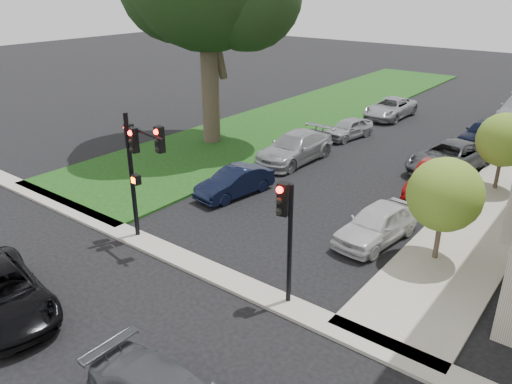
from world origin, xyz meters
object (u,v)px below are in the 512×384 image
Objects in this scene: car_parked_8 at (390,108)px; car_parked_6 at (295,147)px; car_parked_5 at (235,182)px; small_tree_a at (445,195)px; car_parked_2 at (449,157)px; car_parked_0 at (377,224)px; car_parked_1 at (433,180)px; traffic_signal_main at (137,156)px; traffic_signal_secondary at (286,222)px; car_parked_7 at (348,128)px; car_parked_3 at (483,133)px; small_tree_b at (504,140)px.

car_parked_6 is at bearing -90.03° from car_parked_8.
car_parked_5 is 0.77× the size of car_parked_8.
small_tree_a is 10.19m from car_parked_2.
car_parked_1 reaches higher than car_parked_0.
traffic_signal_main is 6.24m from car_parked_5.
traffic_signal_secondary is 11.61m from car_parked_1.
small_tree_a is at bearing -28.76° from car_parked_6.
car_parked_6 is at bearing 149.69° from small_tree_a.
small_tree_a is 0.70× the size of car_parked_2.
small_tree_a is 15.45m from car_parked_7.
small_tree_a is 0.96× the size of traffic_signal_secondary.
car_parked_2 is 1.39× the size of car_parked_5.
car_parked_2 is (0.16, 15.14, -2.07)m from traffic_signal_secondary.
car_parked_8 is (-7.64, 12.41, -0.02)m from car_parked_1.
car_parked_3 is at bearing 71.66° from traffic_signal_main.
car_parked_2 is at bearing 94.33° from car_parked_1.
car_parked_5 is at bearing -115.14° from car_parked_2.
small_tree_b reaches higher than car_parked_7.
traffic_signal_secondary is at bearing -57.73° from car_parked_7.
car_parked_2 is (6.88, 15.10, -2.71)m from traffic_signal_main.
traffic_signal_main is 1.15× the size of car_parked_3.
car_parked_7 is at bearing 160.96° from small_tree_b.
small_tree_b reaches higher than car_parked_5.
car_parked_3 is 8.24m from car_parked_7.
traffic_signal_main is at bearing -150.40° from small_tree_a.
car_parked_6 is at bearing -82.13° from car_parked_7.
small_tree_b reaches higher than car_parked_3.
car_parked_5 is at bearing -106.72° from car_parked_3.
car_parked_3 is (0.29, 21.17, -2.10)m from traffic_signal_secondary.
traffic_signal_main is (-9.60, -13.81, 0.95)m from small_tree_b.
car_parked_5 reaches higher than car_parked_7.
traffic_signal_main is 0.97× the size of car_parked_8.
car_parked_6 is at bearing -119.82° from car_parked_3.
small_tree_b reaches higher than car_parked_8.
car_parked_2 is 1.01× the size of car_parked_6.
small_tree_a is 20.90m from car_parked_8.
car_parked_1 is 9.77m from car_parked_3.
traffic_signal_main reaches higher than small_tree_b.
traffic_signal_secondary is (-2.89, -13.85, 0.30)m from small_tree_b.
car_parked_2 is 1.07× the size of car_parked_8.
small_tree_a is 9.84m from car_parked_5.
car_parked_6 is (-0.49, 11.35, -2.69)m from traffic_signal_main.
traffic_signal_secondary is at bearing -88.58° from car_parked_0.
small_tree_b is at bearing 90.00° from small_tree_a.
car_parked_8 is at bearing 119.07° from car_parked_0.
car_parked_1 is (7.37, 11.36, -2.75)m from traffic_signal_main.
car_parked_7 is at bearing -143.92° from car_parked_3.
car_parked_1 is 7.86m from car_parked_6.
traffic_signal_main is 0.91× the size of car_parked_6.
car_parked_0 is at bearing -94.47° from car_parked_1.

